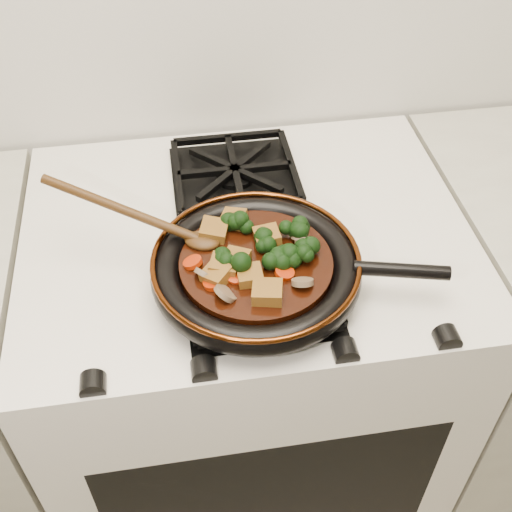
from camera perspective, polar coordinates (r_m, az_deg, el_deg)
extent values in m
cube|color=white|center=(1.43, -0.68, -11.05)|extent=(0.76, 0.60, 0.90)
cylinder|color=black|center=(0.97, 0.00, -1.55)|extent=(0.29, 0.29, 0.01)
torus|color=black|center=(0.97, 0.00, -1.18)|extent=(0.32, 0.32, 0.04)
torus|color=#4E220B|center=(0.95, 0.00, -0.30)|extent=(0.31, 0.31, 0.01)
cylinder|color=black|center=(0.97, 12.81, -1.26)|extent=(0.14, 0.05, 0.02)
cylinder|color=black|center=(0.96, 0.00, -0.89)|extent=(0.23, 0.23, 0.02)
cube|color=brown|center=(1.01, -2.00, 3.29)|extent=(0.05, 0.05, 0.03)
cube|color=brown|center=(0.99, -3.77, 2.22)|extent=(0.05, 0.05, 0.03)
cube|color=brown|center=(0.98, 1.01, 1.65)|extent=(0.04, 0.04, 0.03)
cube|color=brown|center=(0.90, 1.01, -3.31)|extent=(0.05, 0.05, 0.03)
cube|color=brown|center=(0.94, -2.86, -0.93)|extent=(0.05, 0.05, 0.03)
cube|color=brown|center=(0.93, -3.50, -1.69)|extent=(0.05, 0.05, 0.03)
cube|color=brown|center=(0.92, -0.54, -1.79)|extent=(0.04, 0.04, 0.02)
cube|color=brown|center=(0.95, -1.78, -0.33)|extent=(0.05, 0.05, 0.02)
cylinder|color=#A92304|center=(0.93, -1.81, -1.77)|extent=(0.03, 0.03, 0.01)
cylinder|color=#A92304|center=(0.93, 2.56, -1.48)|extent=(0.03, 0.03, 0.01)
cylinder|color=#A92304|center=(0.95, -5.64, -0.56)|extent=(0.03, 0.03, 0.02)
cylinder|color=#A92304|center=(0.92, -3.83, -2.37)|extent=(0.03, 0.03, 0.01)
cylinder|color=brown|center=(0.90, -2.75, -3.32)|extent=(0.04, 0.04, 0.03)
cylinder|color=brown|center=(0.98, 4.36, 1.31)|extent=(0.04, 0.04, 0.02)
cylinder|color=brown|center=(0.92, 4.15, -2.33)|extent=(0.03, 0.03, 0.02)
cylinder|color=brown|center=(0.98, 4.11, 1.60)|extent=(0.04, 0.04, 0.03)
cylinder|color=brown|center=(0.93, -4.65, -1.64)|extent=(0.04, 0.04, 0.03)
ellipsoid|color=#3F250D|center=(0.98, -4.78, 1.36)|extent=(0.07, 0.06, 0.02)
cylinder|color=#3F250D|center=(1.00, -11.75, 4.06)|extent=(0.02, 0.02, 0.26)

